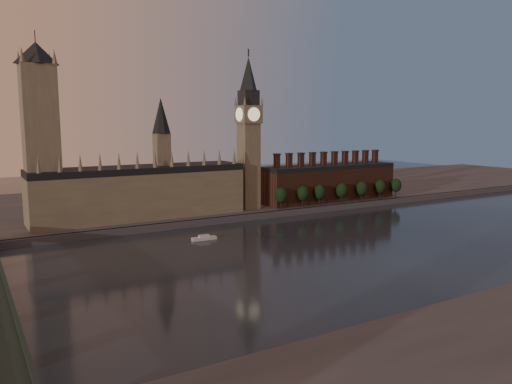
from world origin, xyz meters
TOP-DOWN VIEW (x-y plane):
  - ground at (0.00, 0.00)m, footprint 900.00×900.00m
  - north_bank at (0.00, 178.04)m, footprint 900.00×182.00m
  - palace_of_westminster at (-64.41, 114.91)m, footprint 130.00×30.30m
  - victoria_tower at (-120.00, 115.00)m, footprint 24.00×24.00m
  - big_ben at (10.00, 110.00)m, footprint 15.00×15.00m
  - chimney_block at (80.00, 110.00)m, footprint 110.00×25.00m
  - embankment_tree_0 at (27.18, 95.48)m, footprint 8.60×8.60m
  - embankment_tree_1 at (45.24, 95.35)m, footprint 8.60×8.60m
  - embankment_tree_2 at (59.56, 94.84)m, footprint 8.60×8.60m
  - embankment_tree_3 at (79.11, 93.67)m, footprint 8.60×8.60m
  - embankment_tree_4 at (98.36, 93.53)m, footprint 8.60×8.60m
  - embankment_tree_5 at (118.14, 94.56)m, footprint 8.60×8.60m
  - embankment_tree_6 at (134.91, 94.09)m, footprint 8.60×8.60m
  - river_boat at (-49.24, 55.41)m, footprint 13.70×4.59m

SIDE VIEW (x-z plane):
  - ground at x=0.00m, z-range 0.00..0.00m
  - river_boat at x=-49.24m, z-range -0.32..2.38m
  - north_bank at x=0.00m, z-range 0.00..4.00m
  - embankment_tree_0 at x=27.18m, z-range 6.03..20.91m
  - embankment_tree_1 at x=45.24m, z-range 6.03..20.91m
  - embankment_tree_2 at x=59.56m, z-range 6.03..20.91m
  - embankment_tree_3 at x=79.11m, z-range 6.03..20.91m
  - embankment_tree_4 at x=98.36m, z-range 6.03..20.91m
  - embankment_tree_5 at x=118.14m, z-range 6.03..20.91m
  - embankment_tree_6 at x=134.91m, z-range 6.03..20.91m
  - chimney_block at x=80.00m, z-range -0.68..36.32m
  - palace_of_westminster at x=-64.41m, z-range -15.37..58.63m
  - big_ben at x=10.00m, z-range 3.33..110.33m
  - victoria_tower at x=-120.00m, z-range 5.09..113.09m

